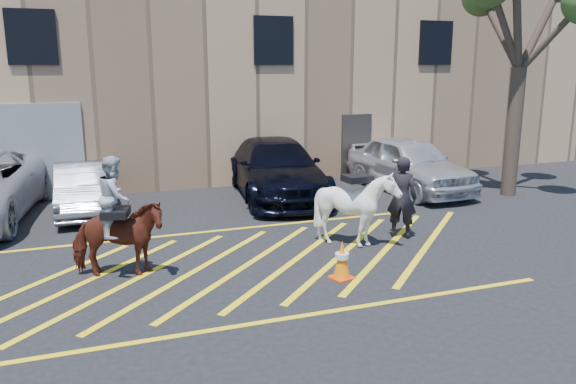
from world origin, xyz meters
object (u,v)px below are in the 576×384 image
object	(u,v)px
saddled_white	(356,208)
handler	(402,197)
car_silver_sedan	(83,188)
traffic_cone	(342,260)
mounted_bay	(117,229)
car_white_suv	(409,164)
car_blue_suv	(276,169)

from	to	relation	value
saddled_white	handler	bearing A→B (deg)	9.66
car_silver_sedan	traffic_cone	xyz separation A→B (m)	(4.46, -6.70, -0.28)
mounted_bay	car_silver_sedan	bearing A→B (deg)	96.55
mounted_bay	saddled_white	distance (m)	4.98
car_white_suv	saddled_white	distance (m)	5.97
traffic_cone	car_white_suv	bearing A→B (deg)	49.76
car_white_suv	handler	distance (m)	5.03
car_white_suv	saddled_white	world-z (taller)	car_white_suv
mounted_bay	handler	bearing A→B (deg)	3.60
car_silver_sedan	handler	size ratio (longest dim) A/B	2.09
car_silver_sedan	traffic_cone	distance (m)	8.05
handler	mounted_bay	bearing A→B (deg)	45.79
car_white_suv	saddled_white	size ratio (longest dim) A/B	2.95
car_blue_suv	mounted_bay	bearing A→B (deg)	-126.23
car_silver_sedan	mounted_bay	bearing A→B (deg)	-84.26
car_white_suv	handler	xyz separation A→B (m)	(-2.78, -4.19, 0.09)
mounted_bay	traffic_cone	world-z (taller)	mounted_bay
car_blue_suv	traffic_cone	xyz separation A→B (m)	(-0.98, -6.68, -0.47)
car_blue_suv	handler	size ratio (longest dim) A/B	3.09
car_silver_sedan	car_blue_suv	world-z (taller)	car_blue_suv
traffic_cone	car_blue_suv	bearing A→B (deg)	81.62
car_blue_suv	mounted_bay	distance (m)	7.11
handler	saddled_white	distance (m)	1.27
car_white_suv	car_silver_sedan	bearing A→B (deg)	172.09
car_silver_sedan	car_blue_suv	size ratio (longest dim) A/B	0.68
car_blue_suv	mounted_bay	size ratio (longest dim) A/B	2.53
mounted_bay	saddled_white	world-z (taller)	mounted_bay
car_blue_suv	car_white_suv	size ratio (longest dim) A/B	1.17
mounted_bay	traffic_cone	distance (m)	4.17
car_white_suv	traffic_cone	bearing A→B (deg)	-134.42
handler	traffic_cone	world-z (taller)	handler
car_silver_sedan	saddled_white	size ratio (longest dim) A/B	2.33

